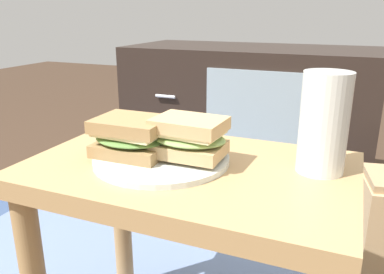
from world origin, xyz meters
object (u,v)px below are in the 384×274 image
Objects in this scene: plate at (162,159)px; sandwich_back at (191,137)px; sandwich_front at (132,136)px; tv_cabinet at (248,119)px; beer_glass at (324,125)px.

sandwich_back is at bearing 10.14° from plate.
sandwich_back is (0.05, 0.01, 0.04)m from plate.
sandwich_front reaches higher than plate.
sandwich_back is at bearing 10.14° from sandwich_front.
sandwich_front is (0.04, -0.96, 0.21)m from tv_cabinet.
beer_glass is (0.21, 0.05, 0.03)m from sandwich_back.
plate is at bearing -169.86° from sandwich_back.
sandwich_back reaches higher than plate.
beer_glass reaches higher than plate.
sandwich_front is 0.82× the size of beer_glass.
sandwich_back is 0.22m from beer_glass.
tv_cabinet is at bearing 111.55° from beer_glass.
beer_glass is (0.26, 0.06, 0.07)m from plate.
sandwich_front is at bearing -87.71° from tv_cabinet.
sandwich_front is 0.32m from beer_glass.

